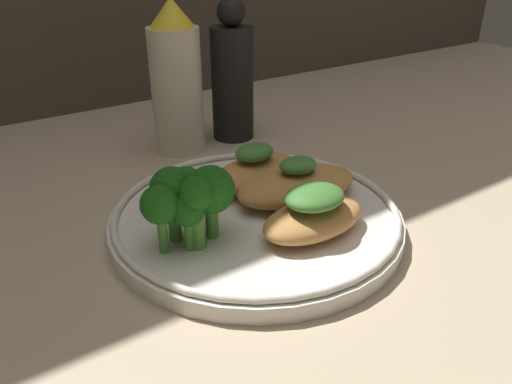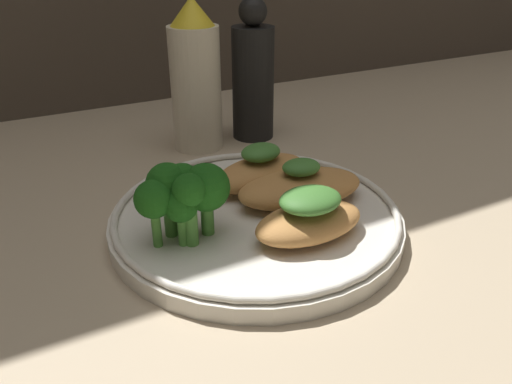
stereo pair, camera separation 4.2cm
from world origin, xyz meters
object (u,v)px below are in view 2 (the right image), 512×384
object	(u,v)px
plate	(256,217)
sauce_bottle	(196,79)
broccoli_bunch	(183,193)
pepper_grinder	(253,77)

from	to	relation	value
plate	sauce_bottle	world-z (taller)	sauce_bottle
broccoli_bunch	pepper_grinder	size ratio (longest dim) A/B	0.45
pepper_grinder	broccoli_bunch	bearing A→B (deg)	-128.67
pepper_grinder	plate	bearing A→B (deg)	-116.57
plate	sauce_bottle	size ratio (longest dim) A/B	1.47
broccoli_bunch	sauce_bottle	world-z (taller)	sauce_bottle
sauce_bottle	pepper_grinder	bearing A→B (deg)	0.00
plate	broccoli_bunch	size ratio (longest dim) A/B	3.35
sauce_bottle	pepper_grinder	distance (cm)	7.30
plate	sauce_bottle	distance (cm)	20.99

